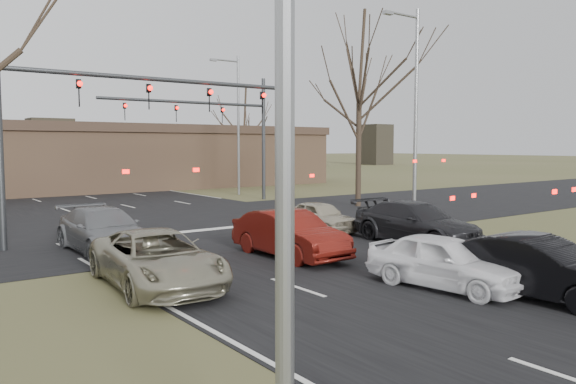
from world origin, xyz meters
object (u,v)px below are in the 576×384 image
object	(u,v)px
car_silver_suv	(157,259)
building	(88,157)
mast_arm_near	(96,106)
car_charcoal_sedan	(417,223)
mast_arm_far	(227,123)
streetlight_right_near	(413,103)
car_black_hatch	(539,268)
streetlight_right_far	(236,118)
car_red_ahead	(289,234)
car_silver_ahead	(320,216)
car_grey_ahead	(104,230)
car_white_sedan	(445,261)

from	to	relation	value
car_silver_suv	building	bearing A→B (deg)	80.07
mast_arm_near	car_charcoal_sedan	distance (m)	12.61
mast_arm_far	streetlight_right_near	xyz separation A→B (m)	(2.64, -13.00, 0.57)
building	car_black_hatch	distance (m)	39.21
building	car_charcoal_sedan	size ratio (longest dim) A/B	8.05
mast_arm_far	streetlight_right_far	distance (m)	5.12
streetlight_right_near	car_red_ahead	world-z (taller)	streetlight_right_near
car_black_hatch	car_silver_ahead	xyz separation A→B (m)	(2.50, 11.03, -0.10)
streetlight_right_far	car_grey_ahead	xyz separation A→B (m)	(-15.13, -16.25, -4.84)
building	car_black_hatch	size ratio (longest dim) A/B	9.50
mast_arm_far	building	bearing A→B (deg)	105.58
streetlight_right_far	car_black_hatch	world-z (taller)	streetlight_right_far
streetlight_right_near	car_silver_ahead	xyz separation A→B (m)	(-5.82, -0.11, -4.95)
mast_arm_far	car_grey_ahead	size ratio (longest dim) A/B	2.16
building	car_silver_ahead	distance (m)	28.20
car_white_sedan	car_red_ahead	xyz separation A→B (m)	(-0.78, 5.50, 0.06)
building	car_red_ahead	bearing A→B (deg)	-95.91
building	car_black_hatch	world-z (taller)	building
mast_arm_far	car_charcoal_sedan	bearing A→B (deg)	-97.14
streetlight_right_near	mast_arm_far	bearing A→B (deg)	101.47
streetlight_right_far	car_charcoal_sedan	world-z (taller)	streetlight_right_far
car_black_hatch	streetlight_right_far	bearing A→B (deg)	69.67
mast_arm_far	streetlight_right_near	bearing A→B (deg)	-78.53
car_black_hatch	streetlight_right_near	bearing A→B (deg)	50.32
car_charcoal_sedan	car_red_ahead	size ratio (longest dim) A/B	1.15
car_red_ahead	mast_arm_far	bearing A→B (deg)	65.37
mast_arm_far	car_silver_ahead	world-z (taller)	mast_arm_far
car_silver_suv	streetlight_right_near	bearing A→B (deg)	21.71
building	car_charcoal_sedan	world-z (taller)	building
building	mast_arm_far	bearing A→B (deg)	-74.42
streetlight_right_near	car_black_hatch	xyz separation A→B (m)	(-8.32, -11.14, -4.85)
car_charcoal_sedan	car_silver_ahead	bearing A→B (deg)	103.70
mast_arm_far	car_silver_suv	distance (m)	22.10
car_silver_suv	mast_arm_far	bearing A→B (deg)	59.19
mast_arm_far	streetlight_right_far	bearing A→B (deg)	51.89
streetlight_right_near	car_black_hatch	size ratio (longest dim) A/B	2.24
mast_arm_near	car_white_sedan	bearing A→B (deg)	-68.81
mast_arm_far	car_grey_ahead	distance (m)	17.67
car_charcoal_sedan	car_grey_ahead	world-z (taller)	car_charcoal_sedan
car_grey_ahead	car_silver_ahead	size ratio (longest dim) A/B	1.38
building	streetlight_right_near	distance (m)	28.97
mast_arm_near	streetlight_right_near	world-z (taller)	streetlight_right_near
streetlight_right_far	building	bearing A→B (deg)	123.65
car_red_ahead	car_silver_ahead	world-z (taller)	car_red_ahead
streetlight_right_near	car_silver_suv	bearing A→B (deg)	-162.52
car_white_sedan	car_black_hatch	size ratio (longest dim) A/B	0.91
mast_arm_far	car_red_ahead	world-z (taller)	mast_arm_far
mast_arm_near	car_silver_ahead	world-z (taller)	mast_arm_near
car_black_hatch	car_red_ahead	world-z (taller)	car_red_ahead
car_charcoal_sedan	car_red_ahead	distance (m)	5.34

